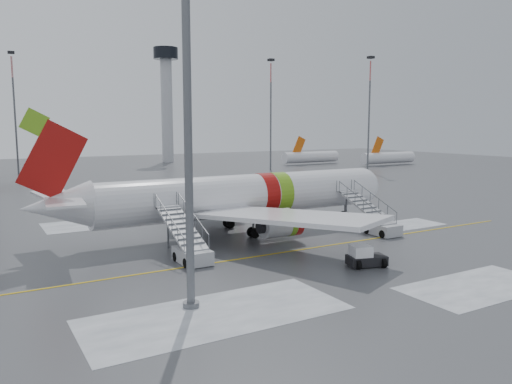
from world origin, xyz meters
TOP-DOWN VIEW (x-y plane):
  - ground at (0.00, 0.00)m, footprint 260.00×260.00m
  - airliner at (4.26, 7.12)m, footprint 35.03×32.97m
  - airstair_fwd at (15.41, 0.59)m, footprint 2.05×7.70m
  - airstair_aft at (-3.18, 0.59)m, footprint 2.05×7.70m
  - pushback_tug at (6.99, -7.08)m, footprint 2.96×2.54m
  - light_mast_near at (-6.73, -8.37)m, footprint 1.20×1.20m
  - control_tower at (30.00, 95.00)m, footprint 6.40×6.40m
  - light_mast_far_ne at (42.00, 62.00)m, footprint 1.20×1.20m
  - light_mast_far_n at (-8.00, 78.00)m, footprint 1.20×1.20m
  - light_mast_far_e at (58.00, 48.00)m, footprint 1.20×1.20m
  - distant_aircraft at (62.50, 64.00)m, footprint 35.00×18.00m

SIDE VIEW (x-z plane):
  - ground at x=0.00m, z-range 0.00..0.00m
  - distant_aircraft at x=62.50m, z-range -4.00..4.00m
  - pushback_tug at x=6.99m, z-range -0.09..1.44m
  - airstair_fwd at x=15.41m, z-range -0.68..2.81m
  - airstair_aft at x=-3.18m, z-range -0.68..2.81m
  - airliner at x=4.26m, z-range -2.17..9.01m
  - light_mast_near at x=-6.73m, z-range 0.45..25.56m
  - light_mast_far_ne at x=42.00m, z-range 1.71..25.96m
  - light_mast_far_n at x=-8.00m, z-range 1.71..25.96m
  - light_mast_far_e at x=58.00m, z-range 1.71..25.96m
  - control_tower at x=30.00m, z-range 3.75..33.75m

